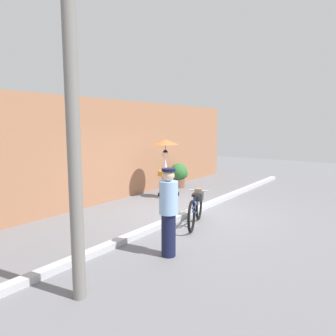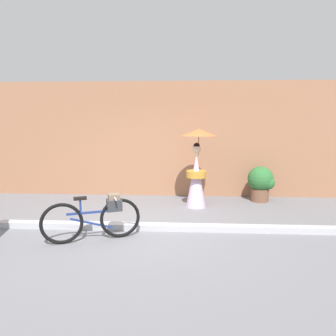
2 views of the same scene
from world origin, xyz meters
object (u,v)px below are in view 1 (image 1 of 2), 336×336
object	(u,v)px
potted_plant_by_door	(179,174)
utility_pole	(73,123)
bicycle_near_officer	(196,207)
person_with_parasol	(165,168)
person_officer	(169,210)

from	to	relation	value
potted_plant_by_door	utility_pole	bearing A→B (deg)	-155.83
bicycle_near_officer	utility_pole	xyz separation A→B (m)	(-3.75, -0.39, 1.97)
bicycle_near_officer	potted_plant_by_door	size ratio (longest dim) A/B	1.77
potted_plant_by_door	utility_pole	distance (m)	8.22
person_with_parasol	utility_pole	size ratio (longest dim) A/B	0.40
bicycle_near_officer	person_officer	distance (m)	2.00
potted_plant_by_door	person_officer	bearing A→B (deg)	-147.65
bicycle_near_officer	person_with_parasol	size ratio (longest dim) A/B	0.86
bicycle_near_officer	utility_pole	bearing A→B (deg)	-174.13
person_with_parasol	potted_plant_by_door	size ratio (longest dim) A/B	2.06
bicycle_near_officer	utility_pole	size ratio (longest dim) A/B	0.34
person_officer	person_with_parasol	world-z (taller)	person_with_parasol
utility_pole	bicycle_near_officer	bearing A→B (deg)	5.87
person_with_parasol	potted_plant_by_door	xyz separation A→B (m)	(1.70, 0.60, -0.47)
utility_pole	person_with_parasol	bearing A→B (deg)	25.52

